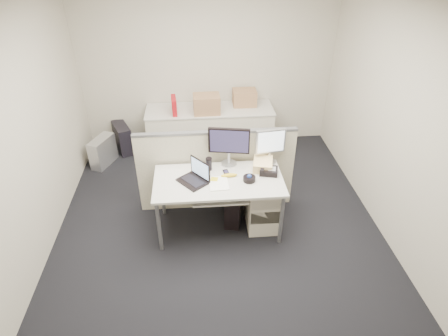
{
  "coord_description": "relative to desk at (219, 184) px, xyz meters",
  "views": [
    {
      "loc": [
        -0.24,
        -3.52,
        3.24
      ],
      "look_at": [
        0.08,
        0.15,
        0.79
      ],
      "focal_mm": 30.0,
      "sensor_mm": 36.0,
      "label": 1
    }
  ],
  "objects": [
    {
      "name": "cellphone",
      "position": [
        0.1,
        0.13,
        0.07
      ],
      "size": [
        0.08,
        0.12,
        0.01
      ],
      "primitive_type": "cube",
      "rotation": [
        0.0,
        0.0,
        0.19
      ],
      "color": "black",
      "rests_on": "desk"
    },
    {
      "name": "cubicle_partition",
      "position": [
        0.0,
        0.45,
        -0.11
      ],
      "size": [
        2.0,
        0.06,
        1.1
      ],
      "primitive_type": "cube",
      "color": "beige",
      "rests_on": "floor"
    },
    {
      "name": "paper_stack",
      "position": [
        -0.01,
        -0.08,
        0.07
      ],
      "size": [
        0.23,
        0.28,
        0.01
      ],
      "primitive_type": "cube",
      "rotation": [
        0.0,
        0.0,
        0.04
      ],
      "color": "white",
      "rests_on": "desk"
    },
    {
      "name": "keyboard_tray",
      "position": [
        0.0,
        -0.18,
        -0.04
      ],
      "size": [
        0.62,
        0.32,
        0.02
      ],
      "primitive_type": "cube",
      "color": "silver",
      "rests_on": "desk"
    },
    {
      "name": "trackball",
      "position": [
        0.35,
        -0.05,
        0.09
      ],
      "size": [
        0.19,
        0.19,
        0.06
      ],
      "primitive_type": "cylinder",
      "rotation": [
        0.0,
        0.0,
        -0.37
      ],
      "color": "black",
      "rests_on": "desk"
    },
    {
      "name": "banana",
      "position": [
        0.13,
        0.05,
        0.09
      ],
      "size": [
        0.2,
        0.06,
        0.04
      ],
      "primitive_type": "ellipsoid",
      "rotation": [
        0.0,
        0.0,
        0.06
      ],
      "color": "gold",
      "rests_on": "desk"
    },
    {
      "name": "back_counter",
      "position": [
        0.0,
        1.93,
        -0.3
      ],
      "size": [
        2.0,
        0.6,
        0.72
      ],
      "primitive_type": "cube",
      "color": "silver",
      "rests_on": "floor"
    },
    {
      "name": "cardboard_box_left",
      "position": [
        -0.05,
        1.81,
        0.21
      ],
      "size": [
        0.41,
        0.31,
        0.3
      ],
      "primitive_type": "cube",
      "rotation": [
        0.0,
        0.0,
        0.03
      ],
      "color": "#946A46",
      "rests_on": "back_counter"
    },
    {
      "name": "desk_phone",
      "position": [
        0.6,
        0.08,
        0.1
      ],
      "size": [
        0.24,
        0.21,
        0.07
      ],
      "primitive_type": "cube",
      "rotation": [
        0.0,
        0.0,
        -0.23
      ],
      "color": "black",
      "rests_on": "desk"
    },
    {
      "name": "wall_right",
      "position": [
        2.0,
        0.0,
        0.69
      ],
      "size": [
        0.02,
        4.5,
        2.7
      ],
      "primitive_type": "cube",
      "color": "#BAB0A1",
      "rests_on": "ground"
    },
    {
      "name": "sticky_pad",
      "position": [
        -0.05,
        0.0,
        0.07
      ],
      "size": [
        0.1,
        0.1,
        0.01
      ],
      "primitive_type": "cube",
      "rotation": [
        0.0,
        0.0,
        -0.22
      ],
      "color": "yellow",
      "rests_on": "desk"
    },
    {
      "name": "drawer_pedestal",
      "position": [
        0.55,
        0.05,
        -0.34
      ],
      "size": [
        0.4,
        0.55,
        0.65
      ],
      "primitive_type": "cube",
      "color": "silver",
      "rests_on": "floor"
    },
    {
      "name": "floor",
      "position": [
        0.0,
        0.0,
        -0.67
      ],
      "size": [
        4.0,
        4.5,
        0.01
      ],
      "primitive_type": "cube",
      "color": "black",
      "rests_on": "ground"
    },
    {
      "name": "cardboard_box_right",
      "position": [
        0.57,
        2.05,
        0.19
      ],
      "size": [
        0.37,
        0.29,
        0.27
      ],
      "primitive_type": "cube",
      "rotation": [
        0.0,
        0.0,
        -0.01
      ],
      "color": "#946A46",
      "rests_on": "back_counter"
    },
    {
      "name": "wall_front",
      "position": [
        0.0,
        -2.25,
        0.69
      ],
      "size": [
        4.0,
        0.02,
        2.7
      ],
      "primitive_type": "cube",
      "color": "#BAB0A1",
      "rests_on": "ground"
    },
    {
      "name": "pc_tower_desk",
      "position": [
        0.2,
        0.15,
        -0.45
      ],
      "size": [
        0.28,
        0.5,
        0.44
      ],
      "primitive_type": "cube",
      "rotation": [
        0.0,
        0.0,
        -0.21
      ],
      "color": "black",
      "rests_on": "floor"
    },
    {
      "name": "desk",
      "position": [
        0.0,
        0.0,
        0.0
      ],
      "size": [
        1.5,
        0.75,
        0.73
      ],
      "color": "silver",
      "rests_on": "floor"
    },
    {
      "name": "monitor_small",
      "position": [
        0.65,
        0.32,
        0.29
      ],
      "size": [
        0.38,
        0.22,
        0.45
      ],
      "primitive_type": "cube",
      "rotation": [
        0.0,
        0.0,
        0.12
      ],
      "color": "#B7B7BC",
      "rests_on": "desk"
    },
    {
      "name": "red_binder",
      "position": [
        -0.55,
        1.83,
        0.19
      ],
      "size": [
        0.09,
        0.3,
        0.28
      ],
      "primitive_type": "cube",
      "rotation": [
        0.0,
        0.0,
        0.09
      ],
      "color": "#A31017",
      "rests_on": "back_counter"
    },
    {
      "name": "travel_mug",
      "position": [
        -0.1,
        0.22,
        0.14
      ],
      "size": [
        0.09,
        0.09,
        0.15
      ],
      "primitive_type": "cylinder",
      "rotation": [
        0.0,
        0.0,
        0.23
      ],
      "color": "black",
      "rests_on": "desk"
    },
    {
      "name": "monitor_main",
      "position": [
        0.15,
        0.32,
        0.31
      ],
      "size": [
        0.52,
        0.27,
        0.49
      ],
      "primitive_type": "cube",
      "rotation": [
        0.0,
        0.0,
        -0.18
      ],
      "color": "black",
      "rests_on": "desk"
    },
    {
      "name": "manila_folders",
      "position": [
        0.55,
        0.2,
        0.12
      ],
      "size": [
        0.28,
        0.33,
        0.11
      ],
      "primitive_type": "cube",
      "rotation": [
        0.0,
        0.0,
        -0.22
      ],
      "color": "#F2DC87",
      "rests_on": "desk"
    },
    {
      "name": "pc_tower_spare_dark",
      "position": [
        -1.45,
        2.03,
        -0.43
      ],
      "size": [
        0.38,
        0.54,
        0.46
      ],
      "primitive_type": "cube",
      "rotation": [
        0.0,
        0.0,
        0.4
      ],
      "color": "black",
      "rests_on": "floor"
    },
    {
      "name": "laptop",
      "position": [
        -0.3,
        -0.02,
        0.19
      ],
      "size": [
        0.4,
        0.41,
        0.24
      ],
      "primitive_type": "cube",
      "rotation": [
        0.0,
        0.0,
        -0.89
      ],
      "color": "black",
      "rests_on": "desk"
    },
    {
      "name": "wall_left",
      "position": [
        -2.0,
        0.0,
        0.69
      ],
      "size": [
        0.02,
        4.5,
        2.7
      ],
      "primitive_type": "cube",
      "color": "#BAB0A1",
      "rests_on": "ground"
    },
    {
      "name": "pc_tower_spare_silver",
      "position": [
        -1.7,
        1.63,
        -0.44
      ],
      "size": [
        0.37,
        0.52,
        0.45
      ],
      "primitive_type": "cube",
      "rotation": [
        0.0,
        0.0,
        -0.41
      ],
      "color": "#B7B7BC",
      "rests_on": "floor"
    },
    {
      "name": "keyboard",
      "position": [
        -0.05,
        -0.14,
        -0.02
      ],
      "size": [
        0.41,
        0.2,
        0.02
      ],
      "primitive_type": "cube",
      "rotation": [
        0.0,
        0.0,
        0.16
      ],
      "color": "black",
      "rests_on": "keyboard_tray"
    },
    {
      "name": "wall_back",
      "position": [
        0.0,
        2.25,
        0.69
      ],
      "size": [
        4.0,
        0.02,
        2.7
      ],
      "primitive_type": "cube",
      "color": "#BAB0A1",
      "rests_on": "ground"
    }
  ]
}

